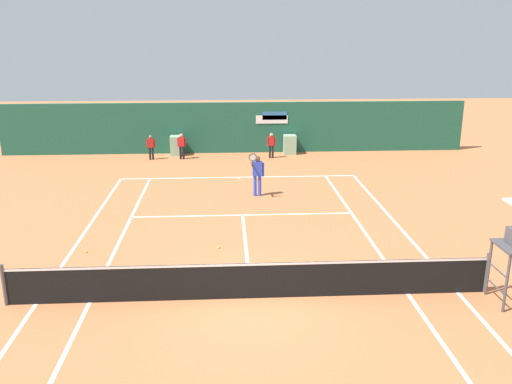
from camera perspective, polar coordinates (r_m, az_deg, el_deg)
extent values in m
plane|color=#C67042|center=(13.98, -0.49, -10.99)|extent=(80.00, 80.00, 0.00)
cube|color=white|center=(24.94, -1.83, 1.55)|extent=(10.60, 0.10, 0.01)
cube|color=white|center=(14.74, -21.94, -10.75)|extent=(0.10, 23.40, 0.01)
cube|color=white|center=(14.38, -16.93, -10.94)|extent=(0.10, 23.40, 0.01)
cube|color=white|center=(14.71, 15.53, -10.17)|extent=(0.10, 23.40, 0.01)
cube|color=white|center=(15.16, 20.25, -9.77)|extent=(0.10, 23.40, 0.01)
cube|color=white|center=(19.87, -1.41, -2.41)|extent=(8.00, 0.10, 0.01)
cube|color=white|center=(16.88, -1.04, -5.95)|extent=(0.10, 6.40, 0.01)
cube|color=white|center=(24.80, -1.82, 1.46)|extent=(0.10, 0.24, 0.01)
cylinder|color=#4C4C51|center=(14.75, -24.77, -8.78)|extent=(0.10, 0.10, 1.07)
cylinder|color=#4C4C51|center=(15.23, 22.89, -7.74)|extent=(0.10, 0.10, 1.07)
cube|color=black|center=(13.77, -0.50, -9.24)|extent=(12.00, 0.03, 0.95)
cube|color=white|center=(13.58, -0.50, -7.55)|extent=(12.00, 0.04, 0.06)
cube|color=#1E5642|center=(29.83, -2.14, 6.72)|extent=(25.00, 0.24, 2.72)
cube|color=#2D6BA8|center=(29.70, 1.96, 7.95)|extent=(1.32, 0.02, 0.44)
cube|color=white|center=(29.72, 1.66, 7.56)|extent=(1.73, 0.02, 0.44)
cube|color=#8CB793|center=(29.55, -8.32, 4.80)|extent=(0.59, 0.70, 1.04)
cube|color=#8CB793|center=(29.65, 3.53, 4.96)|extent=(0.65, 0.70, 1.02)
cylinder|color=#47474C|center=(14.31, 24.63, -8.71)|extent=(0.07, 0.07, 1.45)
cylinder|color=#47474C|center=(15.03, 23.07, -7.30)|extent=(0.07, 0.07, 1.45)
cylinder|color=#47474C|center=(14.78, 23.70, -9.01)|extent=(0.04, 0.81, 0.04)
cylinder|color=#47474C|center=(14.61, 23.90, -7.46)|extent=(0.04, 0.81, 0.04)
cylinder|color=blue|center=(22.05, 0.38, 0.66)|extent=(0.14, 0.14, 0.84)
cylinder|color=blue|center=(22.04, -0.11, 0.65)|extent=(0.14, 0.14, 0.84)
cube|color=blue|center=(21.86, 0.14, 2.45)|extent=(0.38, 0.22, 0.59)
sphere|color=brown|center=(21.76, 0.14, 3.49)|extent=(0.23, 0.23, 0.23)
cylinder|color=blue|center=(21.89, 0.75, 2.36)|extent=(0.09, 0.09, 0.57)
cylinder|color=brown|center=(21.51, -0.41, 2.88)|extent=(0.11, 0.57, 0.09)
cylinder|color=black|center=(21.21, -0.35, 2.98)|extent=(0.03, 0.03, 0.22)
torus|color=black|center=(21.15, -0.35, 3.64)|extent=(0.30, 0.03, 0.30)
cylinder|color=silver|center=(21.15, -0.35, 3.64)|extent=(0.26, 0.01, 0.26)
cylinder|color=black|center=(28.65, 1.75, 4.22)|extent=(0.11, 0.11, 0.67)
cylinder|color=black|center=(28.65, 1.45, 4.21)|extent=(0.11, 0.11, 0.67)
cube|color=#AD1E1E|center=(28.53, 1.61, 5.33)|extent=(0.30, 0.18, 0.47)
sphere|color=tan|center=(28.47, 1.62, 5.97)|extent=(0.18, 0.18, 0.18)
cylinder|color=#AD1E1E|center=(28.55, 1.98, 5.26)|extent=(0.07, 0.07, 0.45)
cylinder|color=#AD1E1E|center=(28.53, 1.24, 5.26)|extent=(0.07, 0.07, 0.45)
cylinder|color=black|center=(28.79, -10.69, 3.97)|extent=(0.10, 0.10, 0.65)
cylinder|color=black|center=(28.81, -10.98, 3.96)|extent=(0.10, 0.10, 0.65)
cube|color=#AD1E1E|center=(28.69, -10.90, 5.04)|extent=(0.29, 0.17, 0.45)
sphere|color=#8C664C|center=(28.63, -10.93, 5.66)|extent=(0.18, 0.18, 0.18)
cylinder|color=#AD1E1E|center=(28.67, -10.54, 4.99)|extent=(0.07, 0.07, 0.44)
cylinder|color=#AD1E1E|center=(28.71, -11.25, 4.96)|extent=(0.07, 0.07, 0.44)
cylinder|color=black|center=(28.62, -7.57, 4.08)|extent=(0.11, 0.11, 0.68)
cylinder|color=black|center=(28.65, -7.87, 4.08)|extent=(0.11, 0.11, 0.68)
cube|color=#AD1E1E|center=(28.51, -7.76, 5.21)|extent=(0.32, 0.21, 0.48)
sphere|color=tan|center=(28.45, -7.79, 5.87)|extent=(0.19, 0.19, 0.19)
cylinder|color=#AD1E1E|center=(28.48, -7.39, 5.15)|extent=(0.07, 0.07, 0.46)
cylinder|color=#AD1E1E|center=(28.56, -8.13, 5.15)|extent=(0.07, 0.07, 0.46)
sphere|color=#CCE033|center=(17.38, -17.27, -5.94)|extent=(0.07, 0.07, 0.07)
sphere|color=#CCE033|center=(16.96, -3.89, -5.76)|extent=(0.07, 0.07, 0.07)
sphere|color=#CCE033|center=(16.03, 9.24, -7.32)|extent=(0.07, 0.07, 0.07)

